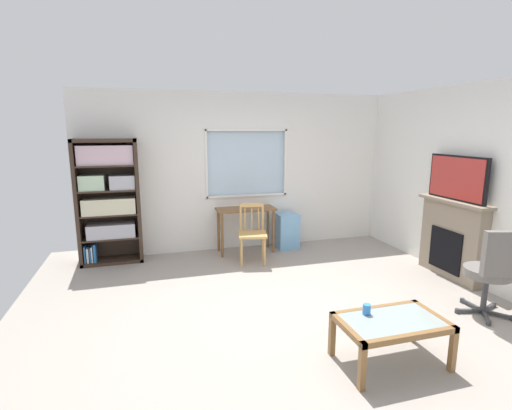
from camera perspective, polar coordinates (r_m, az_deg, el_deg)
ground at (r=4.53m, az=5.06°, el=-15.24°), size 6.13×5.97×0.02m
wall_back_with_window at (r=6.47m, az=-2.82°, el=4.80°), size 5.13×0.15×2.59m
wall_right at (r=5.63m, az=31.14°, el=2.37°), size 0.12×5.17×2.59m
bookshelf at (r=6.12m, az=-21.11°, el=1.09°), size 0.90×0.38×1.87m
desk_under_window at (r=6.26m, az=-1.53°, el=-1.66°), size 0.96×0.41×0.74m
wooden_chair at (r=5.81m, az=-0.56°, el=-4.17°), size 0.49×0.48×0.90m
plastic_drawer_unit at (r=6.60m, az=4.53°, el=-3.79°), size 0.35×0.40×0.60m
fireplace at (r=5.88m, az=27.12°, el=-4.46°), size 0.26×1.11×1.08m
tv at (r=5.72m, az=27.73°, el=3.57°), size 0.06×0.95×0.59m
office_chair at (r=4.82m, az=31.75°, el=-8.04°), size 0.58×0.61×1.00m
coffee_table at (r=3.64m, az=19.50°, el=-16.63°), size 0.91×0.55×0.41m
sippy_cup at (r=3.62m, az=16.13°, el=-14.66°), size 0.07×0.07×0.09m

